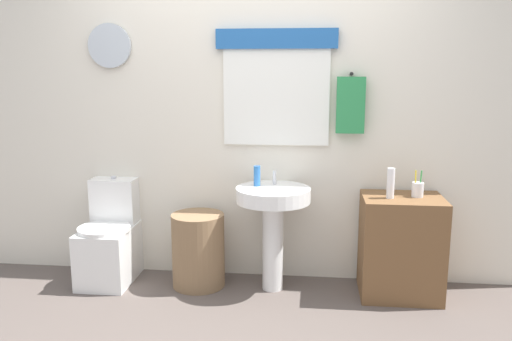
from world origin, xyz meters
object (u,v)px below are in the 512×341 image
object	(u,v)px
toilet	(110,242)
lotion_bottle	(391,183)
pedestal_sink	(273,212)
wooden_cabinet	(401,246)
toothbrush_cup	(418,189)
laundry_hamper	(198,250)
soap_bottle	(257,176)

from	to	relation	value
toilet	lotion_bottle	world-z (taller)	lotion_bottle
pedestal_sink	lotion_bottle	world-z (taller)	lotion_bottle
pedestal_sink	lotion_bottle	distance (m)	0.84
wooden_cabinet	toothbrush_cup	size ratio (longest dim) A/B	3.84
toilet	pedestal_sink	size ratio (longest dim) A/B	1.03
pedestal_sink	wooden_cabinet	bearing A→B (deg)	0.00
toilet	pedestal_sink	world-z (taller)	toilet
laundry_hamper	soap_bottle	world-z (taller)	soap_bottle
wooden_cabinet	lotion_bottle	world-z (taller)	lotion_bottle
soap_bottle	lotion_bottle	size ratio (longest dim) A/B	0.70
pedestal_sink	lotion_bottle	size ratio (longest dim) A/B	3.62
soap_bottle	lotion_bottle	xyz separation A→B (m)	(0.92, -0.09, -0.01)
lotion_bottle	soap_bottle	bearing A→B (deg)	174.43
pedestal_sink	lotion_bottle	bearing A→B (deg)	-2.85
wooden_cabinet	soap_bottle	size ratio (longest dim) A/B	4.87
lotion_bottle	toothbrush_cup	bearing A→B (deg)	17.33
laundry_hamper	toothbrush_cup	size ratio (longest dim) A/B	2.93
lotion_bottle	laundry_hamper	bearing A→B (deg)	178.30
pedestal_sink	soap_bottle	bearing A→B (deg)	157.38
laundry_hamper	soap_bottle	size ratio (longest dim) A/B	3.72
wooden_cabinet	soap_bottle	bearing A→B (deg)	177.19
lotion_bottle	pedestal_sink	bearing A→B (deg)	177.15
wooden_cabinet	lotion_bottle	bearing A→B (deg)	-157.43
laundry_hamper	wooden_cabinet	world-z (taller)	wooden_cabinet
toothbrush_cup	toilet	bearing A→B (deg)	179.67
soap_bottle	toothbrush_cup	distance (m)	1.12
wooden_cabinet	soap_bottle	world-z (taller)	soap_bottle
laundry_hamper	wooden_cabinet	size ratio (longest dim) A/B	0.76
pedestal_sink	lotion_bottle	xyz separation A→B (m)	(0.80, -0.04, 0.24)
toothbrush_cup	lotion_bottle	bearing A→B (deg)	-162.67
wooden_cabinet	toothbrush_cup	xyz separation A→B (m)	(0.10, 0.02, 0.41)
soap_bottle	toothbrush_cup	size ratio (longest dim) A/B	0.79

